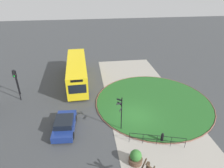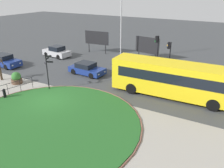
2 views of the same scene
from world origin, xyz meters
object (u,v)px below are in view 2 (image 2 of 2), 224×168
Objects in this scene: bollard_foreground at (4,93)px; planter_near_signpost at (16,78)px; car_far_lane at (57,52)px; car_trailing at (4,61)px; signpost_directional at (47,69)px; car_near_lane at (87,69)px; billboard_left at (147,46)px; lamppost_tall at (121,22)px; traffic_light_near at (169,49)px; billboard_right at (97,38)px; bus_yellow at (174,79)px; traffic_light_far at (157,45)px.

planter_near_signpost is (-1.90, 2.88, 0.07)m from bollard_foreground.
car_trailing is (-2.81, -6.44, -0.01)m from car_far_lane.
planter_near_signpost is (-3.96, -0.47, -1.57)m from signpost_directional.
billboard_left is at bearing 70.92° from car_near_lane.
traffic_light_near is at bearing -7.50° from lamppost_tall.
lamppost_tall reaches higher than signpost_directional.
car_near_lane is 9.34m from billboard_right.
bus_yellow is at bearing -49.27° from billboard_left.
billboard_left is at bearing 69.68° from bollard_foreground.
signpost_directional reaches higher than traffic_light_near.
billboard_left is (6.44, 17.39, 1.41)m from bollard_foreground.
car_trailing is 1.29× the size of billboard_left.
car_near_lane is 1.06× the size of traffic_light_far.
billboard_left reaches higher than car_near_lane.
signpost_directional is 4.26m from bollard_foreground.
traffic_light_near is at bearing -71.86° from bus_yellow.
bus_yellow is at bearing -40.76° from lamppost_tall.
car_near_lane is at bearing 159.28° from car_far_lane.
traffic_light_far is 10.36m from billboard_right.
bus_yellow reaches higher than car_near_lane.
bus_yellow is 7.85m from traffic_light_far.
signpost_directional is 11.42m from bus_yellow.
traffic_light_near is 11.57m from billboard_right.
signpost_directional is at bearing 6.74° from planter_near_signpost.
bus_yellow reaches higher than billboard_left.
signpost_directional is at bearing -81.84° from billboard_right.
signpost_directional reaches higher than car_far_lane.
billboard_right is (3.88, 4.45, 1.50)m from car_far_lane.
traffic_light_near is 16.93m from planter_near_signpost.
bus_yellow is at bearing 5.22° from car_trailing.
bus_yellow is 2.62× the size of car_near_lane.
billboard_left reaches higher than bollard_foreground.
traffic_light_far is at bearing 46.90° from car_near_lane.
lamppost_tall reaches higher than planter_near_signpost.
lamppost_tall reaches higher than bollard_foreground.
lamppost_tall is at bearing -19.09° from traffic_light_near.
car_far_lane is (-7.82, 3.87, 0.06)m from car_near_lane.
car_far_lane is at bearing 157.52° from car_near_lane.
lamppost_tall reaches higher than car_trailing.
signpost_directional is 12.59m from lamppost_tall.
traffic_light_near is 0.87× the size of billboard_right.
signpost_directional is 0.33× the size of bus_yellow.
billboard_left is 16.79m from planter_near_signpost.
lamppost_tall reaches higher than traffic_light_far.
lamppost_tall is (3.41, 15.53, 4.51)m from bollard_foreground.
traffic_light_near is 0.83× the size of traffic_light_far.
bollard_foreground is 9.95m from car_trailing.
billboard_left is at bearing 31.60° from lamppost_tall.
car_far_lane is at bearing 1.09° from traffic_light_far.
bus_yellow is 3.35× the size of traffic_light_near.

